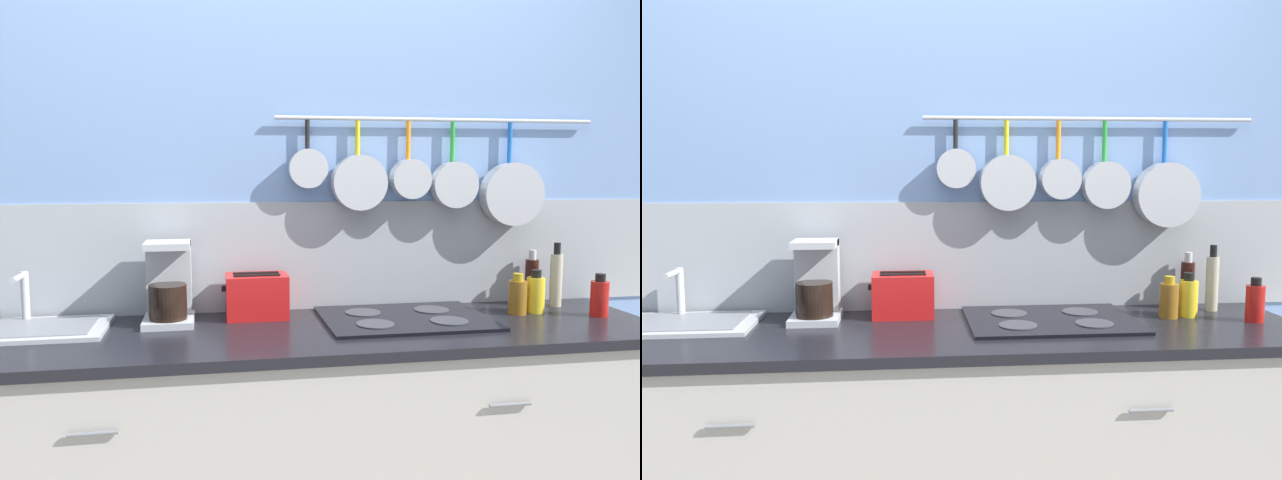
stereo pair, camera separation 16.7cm
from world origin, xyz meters
TOP-DOWN VIEW (x-y plane):
  - wall_back at (0.01, 0.35)m, footprint 7.20×0.15m
  - cabinet_base at (0.00, -0.00)m, footprint 2.52×0.60m
  - countertop at (0.00, 0.00)m, footprint 2.56×0.62m
  - sink_basin at (-0.94, 0.13)m, footprint 0.59×0.33m
  - coffee_maker at (-0.44, 0.19)m, footprint 0.18×0.21m
  - toaster at (-0.13, 0.21)m, footprint 0.24×0.16m
  - cooktop at (0.40, 0.07)m, footprint 0.60×0.45m
  - bottle_olive_oil at (0.85, 0.09)m, footprint 0.07×0.07m
  - bottle_vinegar at (0.93, 0.10)m, footprint 0.07×0.07m
  - bottle_hot_sauce at (1.00, 0.27)m, footprint 0.05×0.05m
  - bottle_dish_soap at (1.07, 0.19)m, footprint 0.05×0.05m
  - bottle_cooking_wine at (1.13, 0.01)m, footprint 0.07×0.07m

SIDE VIEW (x-z plane):
  - cabinet_base at x=0.00m, z-range 0.00..0.87m
  - countertop at x=0.00m, z-range 0.87..0.91m
  - cooktop at x=0.40m, z-range 0.91..0.92m
  - sink_basin at x=-0.94m, z-range 0.83..1.02m
  - bottle_olive_oil at x=0.85m, z-range 0.90..1.05m
  - bottle_cooking_wine at x=1.13m, z-range 0.90..1.06m
  - bottle_vinegar at x=0.93m, z-range 0.90..1.06m
  - toaster at x=-0.13m, z-range 0.91..1.07m
  - bottle_hot_sauce at x=1.00m, z-range 0.89..1.11m
  - bottle_dish_soap at x=1.07m, z-range 0.89..1.15m
  - coffee_maker at x=-0.44m, z-range 0.88..1.18m
  - wall_back at x=0.01m, z-range -0.03..2.57m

